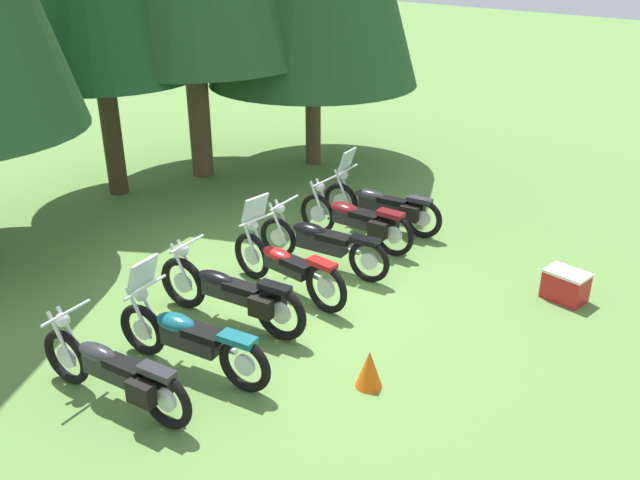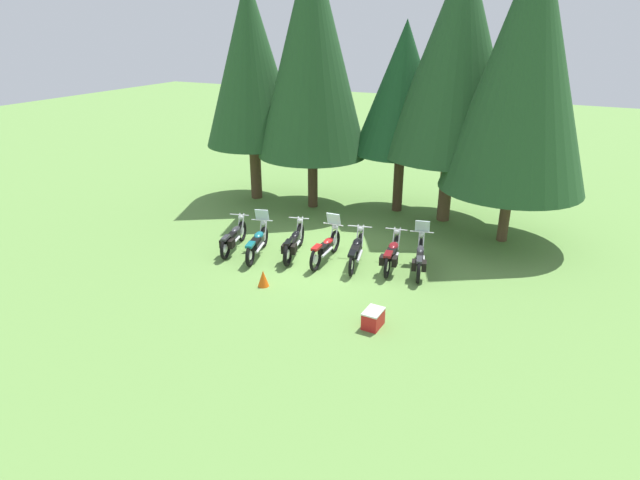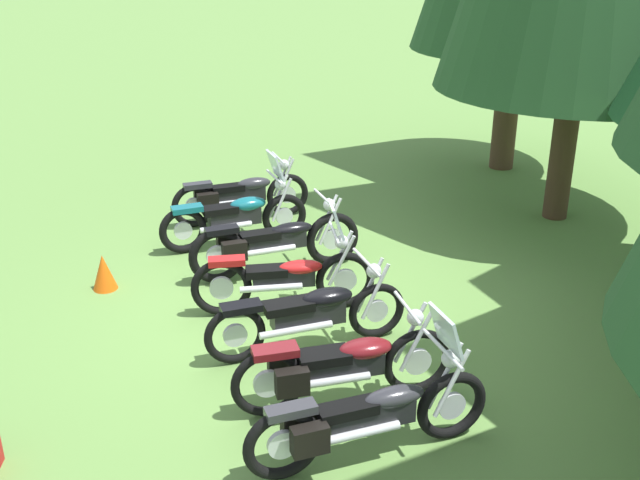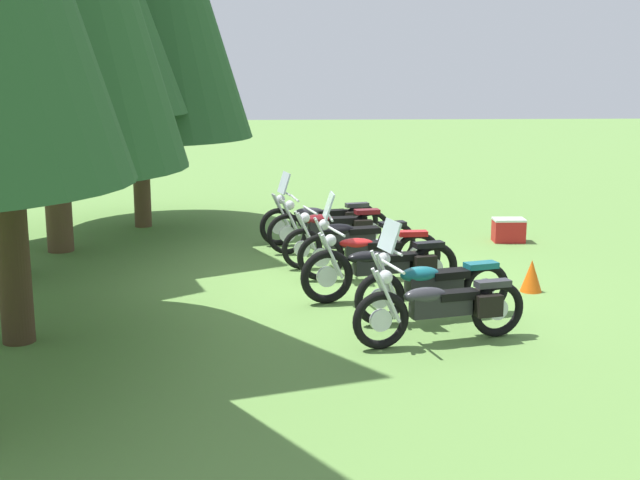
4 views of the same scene
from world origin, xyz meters
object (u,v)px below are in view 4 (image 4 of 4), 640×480
Objects in this scene: motorcycle_4 at (349,239)px; picnic_cooler at (509,230)px; motorcycle_1 at (432,285)px; motorcycle_5 at (332,227)px; motorcycle_6 at (322,219)px; motorcycle_0 at (444,307)px; traffic_cone at (531,276)px; motorcycle_2 at (384,267)px; motorcycle_3 at (368,250)px.

motorcycle_4 is 3.82× the size of picnic_cooler.
motorcycle_1 reaches higher than picnic_cooler.
motorcycle_5 is 0.84m from motorcycle_6.
motorcycle_0 reaches higher than motorcycle_4.
traffic_cone is at bearing 114.04° from motorcycle_6.
motorcycle_2 is 1.04× the size of motorcycle_5.
motorcycle_5 is at bearing -93.02° from motorcycle_0.
motorcycle_3 is at bearing -89.87° from motorcycle_1.
motorcycle_4 is 1.09m from motorcycle_5.
motorcycle_6 is at bearing -94.93° from motorcycle_2.
motorcycle_0 is at bearing 92.08° from motorcycle_5.
motorcycle_0 is 4.57× the size of traffic_cone.
motorcycle_2 reaches higher than picnic_cooler.
motorcycle_2 is 2.03m from motorcycle_4.
motorcycle_6 reaches higher than motorcycle_5.
motorcycle_1 reaches higher than motorcycle_5.
motorcycle_3 is 2.04m from motorcycle_5.
motorcycle_2 is 4.90× the size of traffic_cone.
motorcycle_6 reaches higher than motorcycle_4.
motorcycle_0 is 0.95× the size of motorcycle_4.
motorcycle_3 reaches higher than motorcycle_5.
motorcycle_2 reaches higher than motorcycle_5.
motorcycle_1 is 0.93× the size of motorcycle_2.
motorcycle_2 is at bearing 90.72° from motorcycle_5.
motorcycle_3 is (1.07, 0.11, 0.01)m from motorcycle_2.
motorcycle_1 is at bearing 126.45° from traffic_cone.
traffic_cone is at bearing 171.50° from motorcycle_2.
motorcycle_4 is at bearing 86.06° from motorcycle_6.
motorcycle_2 is at bearing 93.37° from motorcycle_3.
motorcycle_1 is 5.08m from motorcycle_6.
picnic_cooler is (3.79, -2.88, -0.24)m from motorcycle_2.
picnic_cooler is (4.83, -2.38, -0.24)m from motorcycle_1.
motorcycle_3 is 4.05m from picnic_cooler.
picnic_cooler is at bearing -164.47° from motorcycle_4.
motorcycle_1 is (0.95, -0.03, 0.02)m from motorcycle_0.
motorcycle_0 is 0.95m from motorcycle_1.
motorcycle_6 reaches higher than motorcycle_0.
motorcycle_1 is at bearing 88.98° from motorcycle_6.
motorcycle_0 is 0.93× the size of motorcycle_2.
traffic_cone is at bearing 125.14° from motorcycle_5.
motorcycle_0 is at bearing 88.58° from motorcycle_2.
motorcycle_2 is (1.04, 0.50, -0.01)m from motorcycle_1.
motorcycle_4 is (2.00, 0.32, -0.00)m from motorcycle_2.
motorcycle_5 is 3.74× the size of picnic_cooler.
motorcycle_3 is (2.11, 0.61, 0.00)m from motorcycle_1.
traffic_cone is (0.24, -2.23, -0.22)m from motorcycle_2.
motorcycle_5 is at bearing -92.68° from motorcycle_4.
picnic_cooler is at bearing -177.19° from motorcycle_5.
motorcycle_4 is (0.93, 0.21, -0.01)m from motorcycle_3.
motorcycle_0 is 6.26m from picnic_cooler.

